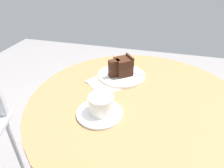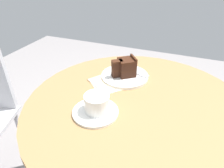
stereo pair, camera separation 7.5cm
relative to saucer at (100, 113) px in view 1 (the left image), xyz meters
name	(u,v)px [view 1 (the left image)]	position (x,y,z in m)	size (l,w,h in m)	color
cafe_table	(137,123)	(0.11, -0.12, -0.12)	(0.82, 0.82, 0.71)	olive
saucer	(100,113)	(0.00, 0.00, 0.00)	(0.16, 0.16, 0.01)	white
coffee_cup	(101,103)	(0.01, 0.00, 0.04)	(0.11, 0.08, 0.06)	white
teaspoon	(112,115)	(0.00, -0.05, 0.01)	(0.10, 0.05, 0.00)	silver
cake_plate	(121,75)	(0.26, -0.02, 0.00)	(0.20, 0.20, 0.01)	white
cake_slice	(122,67)	(0.26, -0.02, 0.05)	(0.10, 0.11, 0.08)	#381E14
fork	(132,72)	(0.29, -0.06, 0.01)	(0.04, 0.16, 0.00)	silver
napkin	(106,83)	(0.19, 0.03, 0.00)	(0.19, 0.19, 0.00)	beige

